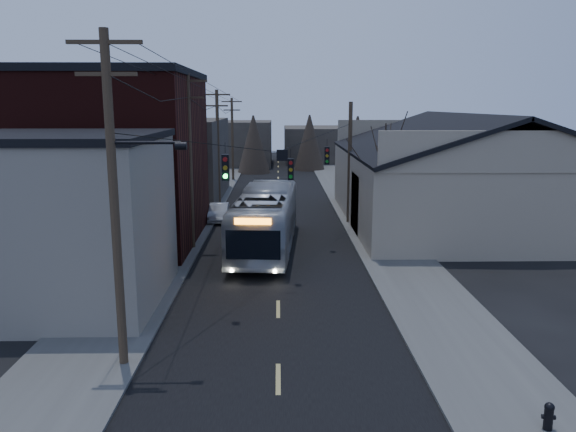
# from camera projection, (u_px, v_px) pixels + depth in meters

# --- Properties ---
(ground) EXTENTS (160.00, 160.00, 0.00)m
(ground) POSITION_uv_depth(u_px,v_px,m) (278.00, 414.00, 15.34)
(ground) COLOR black
(ground) RESTS_ON ground
(road_surface) EXTENTS (9.00, 110.00, 0.02)m
(road_surface) POSITION_uv_depth(u_px,v_px,m) (278.00, 210.00, 44.75)
(road_surface) COLOR black
(road_surface) RESTS_ON ground
(sidewalk_left) EXTENTS (4.00, 110.00, 0.12)m
(sidewalk_left) POSITION_uv_depth(u_px,v_px,m) (197.00, 210.00, 44.63)
(sidewalk_left) COLOR #474744
(sidewalk_left) RESTS_ON ground
(sidewalk_right) EXTENTS (4.00, 110.00, 0.12)m
(sidewalk_right) POSITION_uv_depth(u_px,v_px,m) (359.00, 209.00, 44.85)
(sidewalk_right) COLOR #474744
(sidewalk_right) RESTS_ON ground
(building_clapboard) EXTENTS (8.00, 8.00, 7.00)m
(building_clapboard) POSITION_uv_depth(u_px,v_px,m) (62.00, 222.00, 23.33)
(building_clapboard) COLOR slate
(building_clapboard) RESTS_ON ground
(building_brick) EXTENTS (10.00, 12.00, 10.00)m
(building_brick) POSITION_uv_depth(u_px,v_px,m) (112.00, 160.00, 33.80)
(building_brick) COLOR black
(building_brick) RESTS_ON ground
(building_left_far) EXTENTS (9.00, 14.00, 7.00)m
(building_left_far) POSITION_uv_depth(u_px,v_px,m) (171.00, 160.00, 49.79)
(building_left_far) COLOR #35302B
(building_left_far) RESTS_ON ground
(warehouse) EXTENTS (16.16, 20.60, 7.73)m
(warehouse) POSITION_uv_depth(u_px,v_px,m) (462.00, 186.00, 39.54)
(warehouse) COLOR gray
(warehouse) RESTS_ON ground
(building_far_left) EXTENTS (10.00, 12.00, 6.00)m
(building_far_left) POSITION_uv_depth(u_px,v_px,m) (235.00, 143.00, 78.38)
(building_far_left) COLOR #35302B
(building_far_left) RESTS_ON ground
(building_far_right) EXTENTS (12.00, 14.00, 5.00)m
(building_far_right) POSITION_uv_depth(u_px,v_px,m) (325.00, 144.00, 83.60)
(building_far_right) COLOR #35302B
(building_far_right) RESTS_ON ground
(bare_tree) EXTENTS (0.40, 0.40, 7.20)m
(bare_tree) POSITION_uv_depth(u_px,v_px,m) (384.00, 183.00, 34.36)
(bare_tree) COLOR black
(bare_tree) RESTS_ON ground
(utility_lines) EXTENTS (11.24, 45.28, 10.50)m
(utility_lines) POSITION_uv_depth(u_px,v_px,m) (232.00, 155.00, 37.99)
(utility_lines) COLOR #382B1E
(utility_lines) RESTS_ON ground
(bus) EXTENTS (3.93, 12.98, 3.56)m
(bus) POSITION_uv_depth(u_px,v_px,m) (266.00, 219.00, 32.54)
(bus) COLOR #A1A6AC
(bus) RESTS_ON ground
(parked_car) EXTENTS (1.42, 3.85, 1.26)m
(parked_car) POSITION_uv_depth(u_px,v_px,m) (219.00, 212.00, 40.64)
(parked_car) COLOR #A4A7AB
(parked_car) RESTS_ON ground
(fire_hydrant) EXTENTS (0.36, 0.25, 0.74)m
(fire_hydrant) POSITION_uv_depth(u_px,v_px,m) (549.00, 415.00, 14.36)
(fire_hydrant) COLOR black
(fire_hydrant) RESTS_ON sidewalk_right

